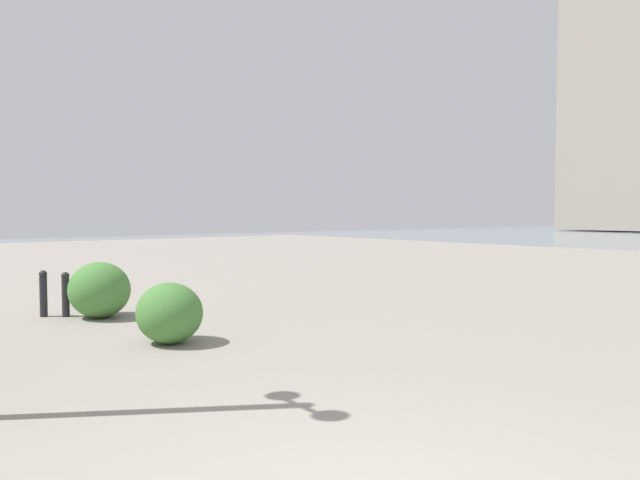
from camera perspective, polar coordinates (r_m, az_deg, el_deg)
building_annex at (r=72.78m, az=28.67°, el=13.52°), size 11.60×12.62×33.87m
bollard_near at (r=10.62m, az=-23.54°, el=-4.78°), size 0.13×0.13×0.75m
bollard_mid at (r=10.76m, az=-25.34°, el=-4.64°), size 0.13×0.13×0.77m
shrub_low at (r=10.30m, az=-20.69°, el=-4.56°), size 1.08×0.97×0.92m
shrub_round at (r=8.01m, az=-14.45°, el=-6.90°), size 0.94×0.85×0.80m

